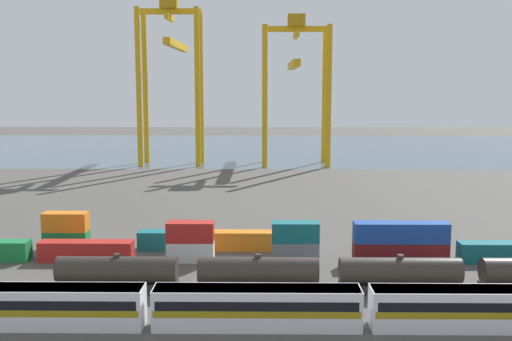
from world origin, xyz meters
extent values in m
plane|color=#4C4944|center=(0.00, 40.00, 0.00)|extent=(420.00, 420.00, 0.00)
cube|color=#475B6B|center=(0.00, 140.94, 0.00)|extent=(400.00, 110.00, 0.01)
cube|color=silver|center=(-17.39, -21.49, 1.95)|extent=(19.46, 3.10, 3.90)
cube|color=#9E8414|center=(-17.39, -21.49, 1.85)|extent=(19.07, 3.14, 0.64)
cube|color=black|center=(-17.39, -21.49, 2.63)|extent=(18.68, 3.13, 0.90)
cube|color=slate|center=(-17.39, -21.49, 3.72)|extent=(19.27, 2.85, 0.36)
cube|color=silver|center=(2.98, -21.49, 1.95)|extent=(19.46, 3.10, 3.90)
cube|color=#9E8414|center=(2.98, -21.49, 1.85)|extent=(19.07, 3.14, 0.64)
cube|color=black|center=(2.98, -21.49, 2.63)|extent=(18.68, 3.13, 0.90)
cube|color=slate|center=(2.98, -21.49, 3.72)|extent=(19.27, 2.85, 0.36)
cube|color=silver|center=(23.34, -21.49, 1.95)|extent=(19.46, 3.10, 3.90)
cube|color=#9E8414|center=(23.34, -21.49, 1.85)|extent=(19.07, 3.14, 0.64)
cube|color=black|center=(23.34, -21.49, 2.63)|extent=(18.68, 3.13, 0.90)
cube|color=slate|center=(23.34, -21.49, 3.72)|extent=(19.27, 2.85, 0.36)
cube|color=#232326|center=(-12.52, -11.73, 0.55)|extent=(13.19, 2.50, 1.10)
cylinder|color=#2D2823|center=(-12.52, -11.73, 2.53)|extent=(13.19, 2.86, 2.86)
cylinder|color=#2D2823|center=(-12.52, -11.73, 4.14)|extent=(0.70, 0.70, 0.36)
cube|color=#232326|center=(3.01, -11.73, 0.55)|extent=(13.19, 2.50, 1.10)
cylinder|color=#2D2823|center=(3.01, -11.73, 2.53)|extent=(13.19, 2.86, 2.86)
cylinder|color=#2D2823|center=(3.01, -11.73, 4.14)|extent=(0.70, 0.70, 0.36)
cube|color=#232326|center=(18.55, -11.73, 0.55)|extent=(13.19, 2.50, 1.10)
cylinder|color=#2D2823|center=(18.55, -11.73, 2.53)|extent=(13.19, 2.86, 2.86)
cylinder|color=#2D2823|center=(18.55, -11.73, 4.14)|extent=(0.70, 0.70, 0.36)
cube|color=#AD211C|center=(-19.40, 0.01, 1.30)|extent=(12.10, 2.44, 2.60)
cube|color=silver|center=(-5.85, 0.01, 1.30)|extent=(6.04, 2.44, 2.60)
cube|color=#AD211C|center=(-5.85, 0.01, 3.90)|extent=(6.04, 2.44, 2.60)
cube|color=slate|center=(7.70, 0.01, 1.30)|extent=(6.04, 2.44, 2.60)
cube|color=#146066|center=(7.70, 0.01, 3.90)|extent=(6.04, 2.44, 2.60)
cube|color=maroon|center=(21.26, 0.01, 1.30)|extent=(12.10, 2.44, 2.60)
cube|color=#1C4299|center=(21.26, 0.01, 3.90)|extent=(12.10, 2.44, 2.60)
cube|color=#146066|center=(34.81, 0.01, 1.30)|extent=(12.10, 2.44, 2.60)
cube|color=#197538|center=(-23.82, 5.52, 1.30)|extent=(6.04, 2.44, 2.60)
cube|color=orange|center=(-23.82, 5.52, 3.90)|extent=(6.04, 2.44, 2.60)
cube|color=#146066|center=(-10.74, 5.52, 1.30)|extent=(6.04, 2.44, 2.60)
cube|color=orange|center=(2.34, 5.52, 1.30)|extent=(12.10, 2.44, 2.60)
cylinder|color=gold|center=(-30.93, 91.61, 21.89)|extent=(1.50, 1.50, 43.78)
cylinder|color=gold|center=(-14.69, 91.61, 21.89)|extent=(1.50, 1.50, 43.78)
cylinder|color=gold|center=(-30.93, 100.73, 21.89)|extent=(1.50, 1.50, 43.78)
cylinder|color=gold|center=(-14.69, 100.73, 21.89)|extent=(1.50, 1.50, 43.78)
cube|color=gold|center=(-22.81, 96.17, 42.98)|extent=(17.84, 1.20, 1.60)
cube|color=gold|center=(-22.81, 96.17, 41.38)|extent=(1.20, 10.72, 1.60)
cube|color=gold|center=(-22.81, 110.19, 34.55)|extent=(2.00, 40.05, 2.00)
cube|color=#A77A10|center=(-22.81, 96.17, 45.38)|extent=(4.80, 4.00, 3.20)
cylinder|color=gold|center=(3.93, 90.54, 19.47)|extent=(1.50, 1.50, 38.94)
cylinder|color=gold|center=(21.48, 90.54, 19.47)|extent=(1.50, 1.50, 38.94)
cylinder|color=gold|center=(3.93, 101.80, 19.47)|extent=(1.50, 1.50, 38.94)
cylinder|color=gold|center=(21.48, 101.80, 19.47)|extent=(1.50, 1.50, 38.94)
cube|color=gold|center=(12.71, 96.17, 38.14)|extent=(19.16, 1.20, 1.60)
cube|color=gold|center=(12.71, 96.17, 36.54)|extent=(1.20, 12.86, 1.60)
cube|color=gold|center=(12.71, 110.38, 28.71)|extent=(2.00, 40.59, 2.00)
cube|color=#A77A10|center=(12.71, 96.17, 40.54)|extent=(4.80, 4.00, 3.20)
camera|label=1|loc=(3.56, -75.39, 22.65)|focal=42.16mm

